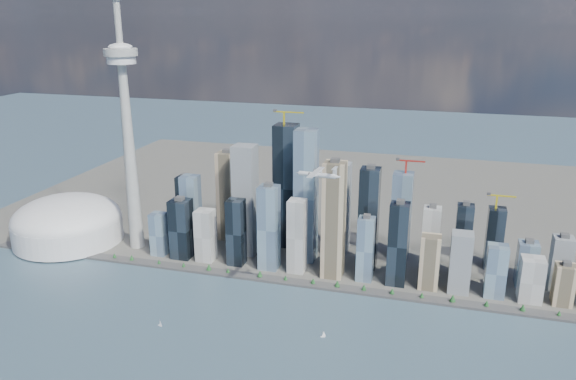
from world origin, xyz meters
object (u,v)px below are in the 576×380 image
(dome_stadium, at_px, (67,222))
(sailboat_west, at_px, (160,324))
(needle_tower, at_px, (127,123))
(airplane, at_px, (318,174))
(sailboat_east, at_px, (323,335))

(dome_stadium, relative_size, sailboat_west, 19.09)
(dome_stadium, xyz_separation_m, sailboat_west, (312.32, -225.71, -36.08))
(needle_tower, relative_size, sailboat_west, 52.54)
(airplane, bearing_deg, sailboat_east, -58.95)
(airplane, xyz_separation_m, sailboat_east, (20.99, -43.17, -212.35))
(sailboat_east, bearing_deg, sailboat_west, 172.60)
(airplane, distance_m, sailboat_east, 217.71)
(airplane, bearing_deg, needle_tower, 162.44)
(airplane, height_order, sailboat_east, airplane)
(dome_stadium, xyz_separation_m, sailboat_east, (537.93, -190.72, -36.24))
(dome_stadium, bearing_deg, airplane, -15.93)
(needle_tower, xyz_separation_m, dome_stadium, (-140.00, -10.00, -196.40))
(dome_stadium, height_order, airplane, airplane)
(airplane, relative_size, sailboat_east, 6.16)
(needle_tower, bearing_deg, airplane, -22.68)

